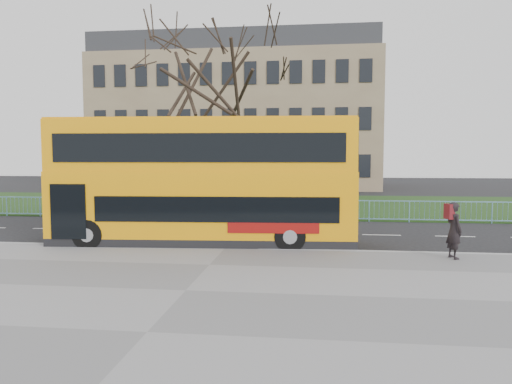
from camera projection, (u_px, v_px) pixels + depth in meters
ground at (233, 243)px, 17.57m from camera, size 120.00×120.00×0.00m
pavement at (186, 293)px, 10.88m from camera, size 80.00×10.50×0.12m
kerb at (225, 249)px, 16.03m from camera, size 80.00×0.20×0.14m
grass_verge at (266, 204)px, 31.73m from camera, size 80.00×15.40×0.08m
guard_railing at (253, 209)px, 24.06m from camera, size 40.00×0.12×1.10m
bare_tree at (210, 101)px, 27.31m from camera, size 9.25×9.25×13.22m
civic_building at (240, 125)px, 52.28m from camera, size 30.00×15.00×14.00m
yellow_bus at (203, 179)px, 17.03m from camera, size 11.21×3.31×4.64m
pedestrian at (454, 230)px, 14.27m from camera, size 0.59×0.74×1.78m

